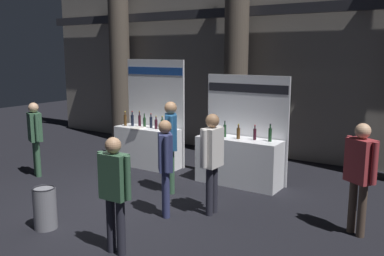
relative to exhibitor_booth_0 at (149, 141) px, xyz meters
The scene contains 11 objects.
ground_plane 2.90m from the exhibitor_booth_0, 62.11° to the right, with size 28.80×28.80×0.00m, color black.
hall_colonnade 3.95m from the exhibitor_booth_0, 62.36° to the left, with size 14.40×1.09×6.92m.
exhibitor_booth_0 is the anchor object (origin of this frame).
exhibitor_booth_1 2.50m from the exhibitor_booth_0, ahead, with size 1.88×0.66×2.29m.
trash_bin 3.92m from the exhibitor_booth_0, 76.19° to the right, with size 0.36×0.36×0.68m.
visitor_3 3.42m from the exhibitor_booth_0, 32.91° to the right, with size 0.25×0.56×1.75m.
visitor_4 2.12m from the exhibitor_booth_0, 39.11° to the right, with size 0.39×0.43×1.83m.
visitor_5 3.27m from the exhibitor_booth_0, 46.40° to the right, with size 0.38×0.39×1.66m.
visitor_6 5.33m from the exhibitor_booth_0, 14.89° to the right, with size 0.50×0.44×1.74m.
visitor_7 2.61m from the exhibitor_booth_0, 128.49° to the right, with size 0.48×0.37×1.67m.
visitor_8 4.55m from the exhibitor_booth_0, 57.16° to the right, with size 0.56×0.22×1.65m.
Camera 1 is at (4.94, -5.27, 2.76)m, focal length 38.85 mm.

